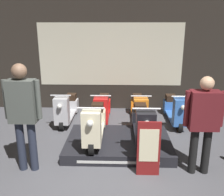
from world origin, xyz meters
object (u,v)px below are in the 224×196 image
object	(u,v)px
scooter_backrow_3	(175,110)
scooter_backrow_2	(139,110)
scooter_display_left	(95,124)
scooter_backrow_0	(67,109)
scooter_backrow_1	(103,109)
scooter_display_right	(142,125)
price_sign_board	(149,149)
person_left_browsing	(23,109)
person_right_browsing	(203,118)

from	to	relation	value
scooter_backrow_3	scooter_backrow_2	bearing A→B (deg)	180.00
scooter_display_left	scooter_backrow_0	distance (m)	1.67
scooter_backrow_2	scooter_backrow_1	bearing A→B (deg)	180.00
scooter_display_right	scooter_backrow_2	distance (m)	1.44
scooter_display_right	price_sign_board	world-z (taller)	scooter_display_right
scooter_backrow_3	person_left_browsing	size ratio (longest dim) A/B	0.87
scooter_backrow_1	person_left_browsing	xyz separation A→B (m)	(-1.10, -2.18, 0.75)
person_left_browsing	scooter_backrow_2	bearing A→B (deg)	47.51
scooter_display_left	scooter_display_right	world-z (taller)	same
scooter_backrow_2	scooter_backrow_3	xyz separation A→B (m)	(0.89, 0.00, 0.00)
scooter_backrow_3	person_left_browsing	bearing A→B (deg)	-142.99
scooter_backrow_3	price_sign_board	world-z (taller)	price_sign_board
person_left_browsing	person_right_browsing	size ratio (longest dim) A/B	1.11
scooter_backrow_0	scooter_backrow_1	bearing A→B (deg)	0.00
person_right_browsing	scooter_display_right	bearing A→B (deg)	138.92
price_sign_board	scooter_display_right	bearing A→B (deg)	91.74
scooter_backrow_0	person_right_browsing	world-z (taller)	person_right_browsing
person_left_browsing	scooter_backrow_0	bearing A→B (deg)	84.59
scooter_display_left	price_sign_board	size ratio (longest dim) A/B	1.70
scooter_backrow_0	scooter_display_left	bearing A→B (deg)	-59.38
scooter_display_right	person_left_browsing	bearing A→B (deg)	-158.98
scooter_backrow_0	scooter_backrow_1	distance (m)	0.89
scooter_display_right	person_left_browsing	size ratio (longest dim) A/B	0.87
scooter_display_right	scooter_backrow_0	size ratio (longest dim) A/B	1.00
scooter_backrow_2	person_right_browsing	world-z (taller)	person_right_browsing
scooter_backrow_2	person_right_browsing	size ratio (longest dim) A/B	0.97
scooter_backrow_1	scooter_display_left	bearing A→B (deg)	-92.06
scooter_backrow_2	scooter_backrow_3	bearing A→B (deg)	0.00
scooter_backrow_2	person_right_browsing	bearing A→B (deg)	-69.16
person_right_browsing	price_sign_board	xyz separation A→B (m)	(-0.84, -0.11, -0.49)
scooter_backrow_1	person_left_browsing	size ratio (longest dim) A/B	0.87
scooter_backrow_0	person_left_browsing	xyz separation A→B (m)	(-0.21, -2.18, 0.75)
scooter_backrow_1	scooter_backrow_0	bearing A→B (deg)	180.00
scooter_display_left	scooter_backrow_3	bearing A→B (deg)	37.75
scooter_display_right	scooter_backrow_2	world-z (taller)	scooter_display_right
scooter_backrow_0	scooter_backrow_2	bearing A→B (deg)	0.00
person_left_browsing	person_right_browsing	world-z (taller)	person_left_browsing
scooter_backrow_0	scooter_backrow_1	world-z (taller)	same
scooter_display_left	scooter_backrow_0	size ratio (longest dim) A/B	1.00
scooter_backrow_0	person_left_browsing	size ratio (longest dim) A/B	0.87
scooter_backrow_1	price_sign_board	bearing A→B (deg)	-68.80
scooter_backrow_2	person_left_browsing	size ratio (longest dim) A/B	0.87
person_left_browsing	price_sign_board	world-z (taller)	person_left_browsing
scooter_display_right	scooter_backrow_1	distance (m)	1.67
scooter_display_right	person_left_browsing	world-z (taller)	person_left_browsing
scooter_display_left	scooter_display_right	xyz separation A→B (m)	(0.91, 0.00, 0.00)
scooter_display_left	scooter_backrow_3	distance (m)	2.33
scooter_backrow_2	scooter_backrow_0	bearing A→B (deg)	180.00
scooter_backrow_0	person_left_browsing	world-z (taller)	person_left_browsing
scooter_display_right	scooter_backrow_2	bearing A→B (deg)	88.60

